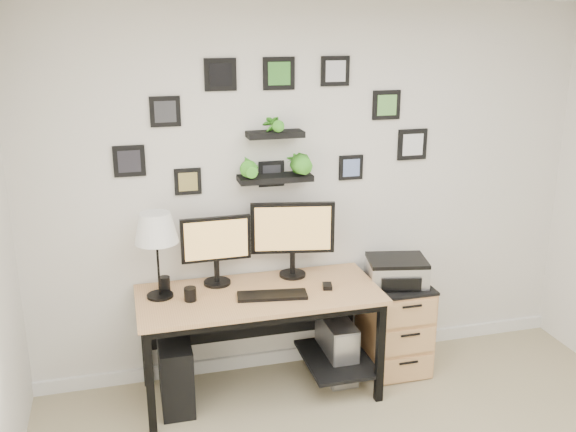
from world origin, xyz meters
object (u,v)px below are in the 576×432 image
object	(u,v)px
desk	(264,307)
pc_tower_grey	(337,348)
table_lamp	(156,230)
file_cabinet	(394,325)
pc_tower_black	(176,372)
mug	(190,294)
printer	(397,271)
monitor_left	(216,245)
monitor_right	(293,233)

from	to	relation	value
desk	pc_tower_grey	world-z (taller)	desk
table_lamp	file_cabinet	distance (m)	1.88
table_lamp	file_cabinet	xyz separation A→B (m)	(1.67, -0.01, -0.87)
desk	pc_tower_black	distance (m)	0.72
table_lamp	mug	distance (m)	0.47
table_lamp	printer	distance (m)	1.72
pc_tower_black	pc_tower_grey	bearing A→B (deg)	3.82
monitor_left	pc_tower_grey	bearing A→B (deg)	-8.86
pc_tower_grey	pc_tower_black	bearing A→B (deg)	-177.04
monitor_left	file_cabinet	world-z (taller)	monitor_left
table_lamp	mug	size ratio (longest dim) A/B	6.43
desk	pc_tower_grey	xyz separation A→B (m)	(0.54, 0.05, -0.41)
mug	pc_tower_grey	bearing A→B (deg)	5.00
monitor_left	printer	world-z (taller)	monitor_left
monitor_right	pc_tower_grey	world-z (taller)	monitor_right
table_lamp	file_cabinet	world-z (taller)	table_lamp
mug	monitor_left	bearing A→B (deg)	46.45
desk	pc_tower_grey	distance (m)	0.68
mug	pc_tower_grey	size ratio (longest dim) A/B	0.20
monitor_left	pc_tower_black	xyz separation A→B (m)	(-0.33, -0.19, -0.80)
pc_tower_grey	printer	world-z (taller)	printer
desk	printer	xyz separation A→B (m)	(0.98, 0.05, 0.14)
table_lamp	pc_tower_black	bearing A→B (deg)	-51.47
monitor_right	printer	size ratio (longest dim) A/B	1.24
monitor_left	monitor_right	bearing A→B (deg)	0.71
monitor_right	pc_tower_grey	xyz separation A→B (m)	(0.29, -0.14, -0.85)
monitor_left	table_lamp	bearing A→B (deg)	-164.70
table_lamp	mug	bearing A→B (deg)	-31.36
file_cabinet	printer	xyz separation A→B (m)	(-0.01, -0.01, 0.43)
monitor_right	pc_tower_black	xyz separation A→B (m)	(-0.86, -0.19, -0.83)
monitor_right	printer	xyz separation A→B (m)	(0.73, -0.13, -0.30)
monitor_right	pc_tower_grey	size ratio (longest dim) A/B	1.31
pc_tower_black	file_cabinet	world-z (taller)	file_cabinet
pc_tower_black	printer	xyz separation A→B (m)	(1.59, 0.06, 0.53)
pc_tower_grey	desk	bearing A→B (deg)	-175.16
mug	desk	bearing A→B (deg)	5.17
monitor_right	mug	xyz separation A→B (m)	(-0.74, -0.23, -0.27)
mug	file_cabinet	xyz separation A→B (m)	(1.48, 0.10, -0.46)
file_cabinet	printer	bearing A→B (deg)	-133.91
monitor_right	mug	bearing A→B (deg)	-163.07
table_lamp	pc_tower_grey	bearing A→B (deg)	-1.01
table_lamp	printer	bearing A→B (deg)	-0.62
pc_tower_grey	monitor_left	bearing A→B (deg)	171.14
desk	monitor_right	bearing A→B (deg)	35.76
printer	monitor_right	bearing A→B (deg)	169.79
monitor_left	table_lamp	size ratio (longest dim) A/B	0.84
mug	pc_tower_black	xyz separation A→B (m)	(-0.12, 0.03, -0.56)
monitor_left	table_lamp	xyz separation A→B (m)	(-0.39, -0.11, 0.18)
table_lamp	pc_tower_grey	world-z (taller)	table_lamp
pc_tower_grey	file_cabinet	distance (m)	0.46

